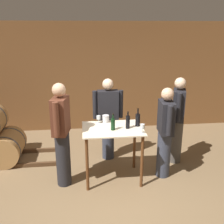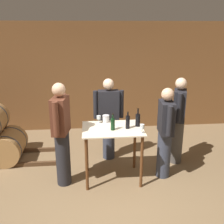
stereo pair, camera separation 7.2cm
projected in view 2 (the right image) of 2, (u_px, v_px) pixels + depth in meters
The scene contains 13 objects.
ground_plane at pixel (109, 195), 4.17m from camera, with size 14.00×14.00×0.00m, color brown.
back_wall at pixel (99, 77), 6.59m from camera, with size 8.40×0.05×2.70m.
tasting_table at pixel (113, 138), 4.43m from camera, with size 1.01×0.76×0.95m.
wine_bottle_far_left at pixel (113, 124), 4.26m from camera, with size 0.07×0.07×0.29m.
wine_bottle_left at pixel (128, 122), 4.32m from camera, with size 0.07×0.07×0.29m.
wine_bottle_center at pixel (138, 120), 4.42m from camera, with size 0.08×0.08×0.31m.
wine_glass_near_left at pixel (99, 118), 4.57m from camera, with size 0.07×0.07×0.14m.
wine_glass_near_center at pixel (142, 127), 4.13m from camera, with size 0.07×0.07×0.15m.
ice_bucket at pixel (106, 119), 4.62m from camera, with size 0.12×0.12×0.13m.
person_host at pixel (178, 119), 4.96m from camera, with size 0.34×0.56×1.69m.
person_visitor_with_scarf at pixel (165, 132), 4.47m from camera, with size 0.25×0.59×1.62m.
person_visitor_bearded at pixel (61, 133), 4.22m from camera, with size 0.29×0.58×1.75m.
person_visitor_near_door at pixel (109, 118), 5.13m from camera, with size 0.59×0.24×1.64m.
Camera 2 is at (-0.30, -3.55, 2.55)m, focal length 42.00 mm.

